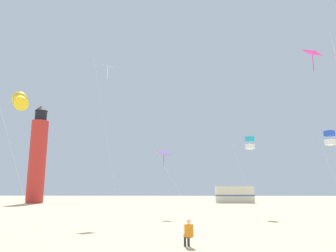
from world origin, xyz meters
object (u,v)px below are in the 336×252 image
object	(u,v)px
kite_flyer_standing	(188,232)
kite_tube_gold	(19,101)
kite_box_blue	(330,138)
kite_diamond_violet	(164,155)
rv_van_cream	(234,195)
lighthouse_distant	(38,156)
kite_diamond_magenta	(315,59)
kite_diamond_white	(108,73)
kite_box_cyan	(250,143)

from	to	relation	value
kite_flyer_standing	kite_tube_gold	world-z (taller)	kite_tube_gold
kite_tube_gold	kite_box_blue	bearing A→B (deg)	23.27
kite_box_blue	kite_flyer_standing	bearing A→B (deg)	-136.56
kite_flyer_standing	kite_diamond_violet	xyz separation A→B (m)	(-1.57, 13.99, 4.72)
kite_tube_gold	rv_van_cream	distance (m)	43.99
kite_box_blue	kite_tube_gold	xyz separation A→B (m)	(-20.60, -8.86, 0.72)
kite_box_blue	rv_van_cream	distance (m)	31.18
kite_box_blue	kite_diamond_violet	world-z (taller)	kite_box_blue
kite_diamond_violet	lighthouse_distant	xyz separation A→B (m)	(-22.64, 25.54, 2.51)
kite_tube_gold	kite_diamond_violet	bearing A→B (deg)	58.03
kite_diamond_violet	rv_van_cream	xyz separation A→B (m)	(11.02, 27.77, -3.94)
kite_tube_gold	lighthouse_distant	world-z (taller)	lighthouse_distant
rv_van_cream	kite_diamond_magenta	bearing A→B (deg)	-88.99
kite_diamond_white	kite_box_blue	xyz separation A→B (m)	(18.11, -0.89, -5.96)
kite_diamond_magenta	rv_van_cream	distance (m)	38.76
kite_box_cyan	kite_box_blue	world-z (taller)	kite_box_cyan
kite_tube_gold	lighthouse_distant	size ratio (longest dim) A/B	0.46
kite_box_cyan	kite_tube_gold	distance (m)	19.58
kite_diamond_white	kite_box_blue	bearing A→B (deg)	-2.80
kite_flyer_standing	lighthouse_distant	xyz separation A→B (m)	(-24.20, 39.53, 7.22)
kite_box_cyan	kite_diamond_white	size ratio (longest dim) A/B	0.54
kite_diamond_white	kite_flyer_standing	bearing A→B (deg)	-61.69
kite_diamond_white	kite_tube_gold	size ratio (longest dim) A/B	1.70
kite_flyer_standing	rv_van_cream	xyz separation A→B (m)	(9.46, 41.76, 0.78)
kite_box_blue	kite_diamond_violet	xyz separation A→B (m)	(-13.24, 2.93, -1.02)
kite_flyer_standing	kite_diamond_magenta	size ratio (longest dim) A/B	0.11
rv_van_cream	kite_box_cyan	bearing A→B (deg)	-93.45
kite_box_cyan	kite_diamond_magenta	world-z (taller)	kite_diamond_magenta
kite_diamond_white	kite_diamond_violet	world-z (taller)	kite_diamond_white
kite_flyer_standing	kite_diamond_magenta	bearing A→B (deg)	-166.97
kite_box_blue	kite_tube_gold	size ratio (longest dim) A/B	0.89
kite_flyer_standing	rv_van_cream	size ratio (longest dim) A/B	0.18
kite_diamond_white	rv_van_cream	distance (m)	35.51
kite_diamond_white	kite_tube_gold	xyz separation A→B (m)	(-2.49, -9.75, -5.24)
kite_box_blue	rv_van_cream	world-z (taller)	kite_box_blue
kite_diamond_violet	rv_van_cream	world-z (taller)	kite_diamond_violet
lighthouse_distant	kite_box_cyan	bearing A→B (deg)	-39.31
kite_diamond_magenta	kite_box_blue	bearing A→B (deg)	61.63
kite_tube_gold	kite_box_cyan	bearing A→B (deg)	39.45
lighthouse_distant	rv_van_cream	distance (m)	34.35
kite_flyer_standing	kite_diamond_magenta	xyz separation A→B (m)	(7.87, 4.01, 9.40)
kite_box_blue	kite_tube_gold	bearing A→B (deg)	-156.73
kite_box_cyan	kite_box_blue	distance (m)	6.55
kite_diamond_white	lighthouse_distant	world-z (taller)	lighthouse_distant
rv_van_cream	kite_diamond_white	bearing A→B (deg)	-114.64
kite_diamond_violet	kite_box_cyan	bearing A→B (deg)	4.77
kite_box_cyan	kite_diamond_magenta	bearing A→B (deg)	-81.03
kite_flyer_standing	kite_tube_gold	size ratio (longest dim) A/B	0.15
kite_tube_gold	kite_diamond_magenta	distance (m)	17.14
kite_diamond_magenta	lighthouse_distant	distance (m)	47.91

